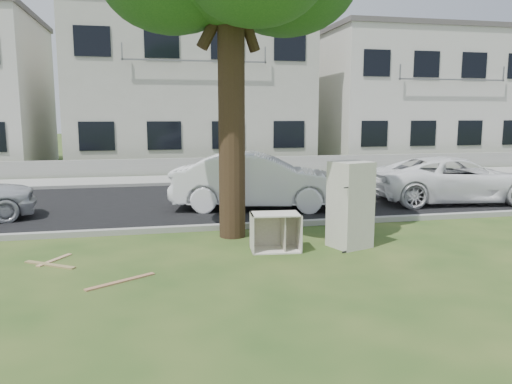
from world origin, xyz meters
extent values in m
plane|color=#244418|center=(0.00, 0.00, 0.00)|extent=(120.00, 120.00, 0.00)
cube|color=black|center=(0.00, 6.00, 0.01)|extent=(120.00, 7.00, 0.01)
cube|color=gray|center=(0.00, 2.45, 0.00)|extent=(120.00, 0.18, 0.12)
cube|color=gray|center=(0.00, 9.55, 0.00)|extent=(120.00, 0.18, 0.12)
cube|color=gray|center=(0.00, 11.00, 0.01)|extent=(120.00, 2.80, 0.01)
cube|color=gray|center=(0.00, 12.60, 0.35)|extent=(120.00, 0.15, 0.70)
cylinder|color=black|center=(-0.40, 1.80, 2.60)|extent=(0.54, 0.54, 5.20)
cube|color=beige|center=(0.00, 17.50, 3.60)|extent=(11.00, 8.00, 7.20)
cube|color=#595451|center=(0.00, 17.50, 7.32)|extent=(11.22, 8.16, 0.24)
cube|color=silver|center=(12.00, 17.50, 3.30)|extent=(10.00, 8.00, 6.60)
cube|color=#595451|center=(12.00, 17.50, 6.72)|extent=(10.20, 8.16, 0.24)
cube|color=beige|center=(1.65, 0.53, 0.82)|extent=(0.84, 0.81, 1.63)
cube|color=white|center=(0.20, 0.56, 0.35)|extent=(0.96, 0.65, 0.71)
cube|color=#A2724E|center=(-2.52, -0.67, 0.01)|extent=(1.02, 0.66, 0.02)
cube|color=olive|center=(-3.73, 0.45, 0.01)|extent=(0.90, 0.65, 0.02)
cube|color=tan|center=(-3.70, 0.73, 0.01)|extent=(0.49, 0.71, 0.02)
imported|color=white|center=(0.77, 4.66, 0.75)|extent=(4.78, 2.59, 1.50)
imported|color=white|center=(6.50, 4.46, 0.65)|extent=(4.89, 2.66, 1.30)
camera|label=1|loc=(-2.04, -8.15, 2.51)|focal=35.00mm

